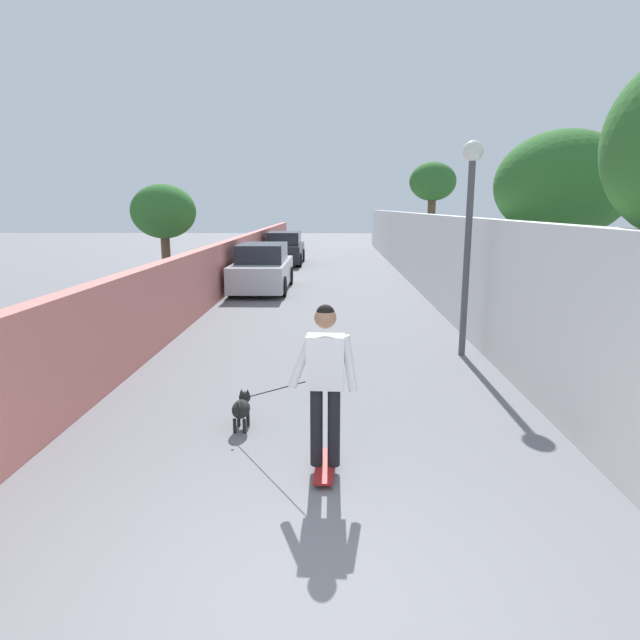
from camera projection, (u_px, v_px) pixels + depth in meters
The scene contains 12 objects.
ground_plane at pixel (325, 293), 17.31m from camera, with size 80.00×80.00×0.00m, color slate.
wall_left at pixel (210, 275), 15.26m from camera, with size 48.00×0.30×1.64m, color #CC726B.
fence_right at pixel (439, 261), 15.02m from camera, with size 48.00×0.30×2.51m, color white.
tree_right_near at pixel (433, 185), 21.37m from camera, with size 1.84×1.84×4.48m.
tree_right_mid at pixel (562, 186), 10.21m from camera, with size 2.53×2.53×4.15m.
tree_left_far at pixel (164, 213), 15.92m from camera, with size 1.90×1.90×3.39m.
lamp_post at pixel (470, 209), 9.56m from camera, with size 0.36×0.36×3.86m.
skateboard at pixel (325, 466), 5.63m from camera, with size 0.81×0.24×0.08m.
person_skateboarder at pixel (325, 373), 5.42m from camera, with size 0.24×0.71×1.71m.
dog at pixel (242, 408), 6.70m from camera, with size 1.40×1.19×1.06m.
car_near at pixel (262, 269), 17.82m from camera, with size 4.37×1.80×1.54m.
car_far at pixel (285, 249), 26.03m from camera, with size 4.10×1.80×1.54m.
Camera 1 is at (-3.12, -0.24, 2.73)m, focal length 30.15 mm.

